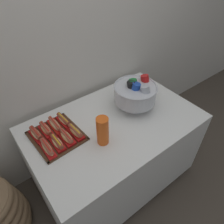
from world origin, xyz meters
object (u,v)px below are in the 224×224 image
at_px(hot_dog_1, 57,143).
at_px(hot_dog_7, 64,120).
at_px(hot_dog_4, 36,134).
at_px(hot_dog_5, 46,129).
at_px(hot_dog_3, 76,132).
at_px(hot_dog_0, 47,148).
at_px(cup_stack, 103,131).
at_px(buffet_table, 114,150).
at_px(hot_dog_6, 55,125).
at_px(punch_bowl, 136,93).
at_px(serving_tray, 57,136).
at_px(hot_dog_2, 67,137).

relative_size(hot_dog_1, hot_dog_7, 0.92).
xyz_separation_m(hot_dog_4, hot_dog_5, (0.07, 0.00, -0.00)).
bearing_deg(hot_dog_3, hot_dog_5, 135.68).
relative_size(hot_dog_0, hot_dog_7, 1.08).
bearing_deg(hot_dog_7, cup_stack, -68.37).
bearing_deg(buffet_table, hot_dog_7, 145.00).
height_order(hot_dog_4, hot_dog_7, hot_dog_4).
xyz_separation_m(hot_dog_1, hot_dog_4, (-0.08, 0.16, 0.00)).
height_order(hot_dog_0, hot_dog_6, hot_dog_0).
height_order(hot_dog_3, punch_bowl, punch_bowl).
distance_m(serving_tray, punch_bowl, 0.70).
relative_size(buffet_table, cup_stack, 6.11).
bearing_deg(serving_tray, punch_bowl, -7.47).
xyz_separation_m(serving_tray, hot_dog_5, (-0.04, 0.08, 0.03)).
bearing_deg(punch_bowl, hot_dog_1, 179.68).
bearing_deg(punch_bowl, buffet_table, -169.74).
bearing_deg(cup_stack, serving_tray, 134.52).
distance_m(buffet_table, punch_bowl, 0.56).
relative_size(hot_dog_4, hot_dog_7, 0.98).
bearing_deg(hot_dog_0, cup_stack, -23.98).
relative_size(hot_dog_1, hot_dog_5, 0.95).
distance_m(hot_dog_5, hot_dog_7, 0.15).
distance_m(hot_dog_3, hot_dog_5, 0.22).
xyz_separation_m(buffet_table, hot_dog_3, (-0.31, 0.06, 0.39)).
xyz_separation_m(serving_tray, hot_dog_4, (-0.12, 0.08, 0.03)).
xyz_separation_m(hot_dog_0, hot_dog_1, (0.07, 0.00, -0.00)).
distance_m(hot_dog_0, cup_stack, 0.39).
xyz_separation_m(hot_dog_0, hot_dog_5, (0.07, 0.17, -0.00)).
distance_m(buffet_table, serving_tray, 0.57).
height_order(hot_dog_0, cup_stack, cup_stack).
xyz_separation_m(hot_dog_1, punch_bowl, (0.71, -0.00, 0.11)).
height_order(serving_tray, cup_stack, cup_stack).
height_order(buffet_table, hot_dog_0, hot_dog_0).
bearing_deg(hot_dog_3, hot_dog_7, 93.40).
bearing_deg(hot_dog_3, hot_dog_0, -176.60).
relative_size(hot_dog_1, cup_stack, 0.68).
distance_m(hot_dog_6, punch_bowl, 0.67).
bearing_deg(hot_dog_0, hot_dog_1, 3.40).
bearing_deg(serving_tray, hot_dog_2, -62.15).
height_order(buffet_table, hot_dog_2, hot_dog_2).
distance_m(buffet_table, hot_dog_1, 0.60).
bearing_deg(buffet_table, punch_bowl, 10.26).
relative_size(serving_tray, hot_dog_6, 2.10).
height_order(hot_dog_3, hot_dog_4, same).
relative_size(hot_dog_3, punch_bowl, 0.45).
bearing_deg(buffet_table, hot_dog_1, 173.88).
bearing_deg(hot_dog_4, hot_dog_0, -86.60).
xyz_separation_m(hot_dog_2, hot_dog_4, (-0.16, 0.16, 0.00)).
bearing_deg(hot_dog_1, hot_dog_7, 51.13).
distance_m(hot_dog_0, hot_dog_4, 0.17).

